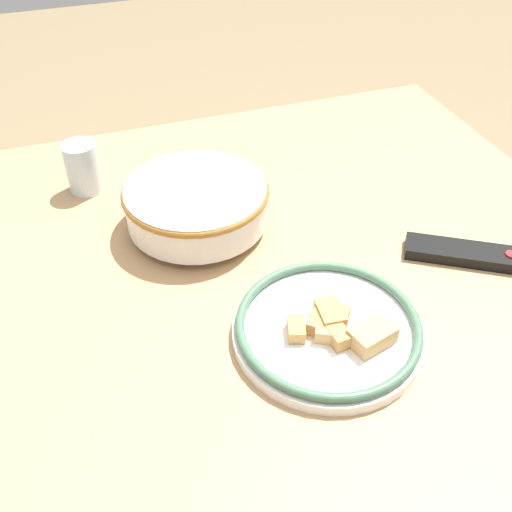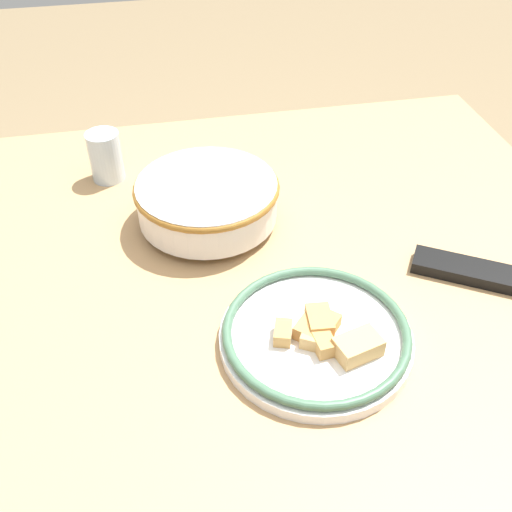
% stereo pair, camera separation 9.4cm
% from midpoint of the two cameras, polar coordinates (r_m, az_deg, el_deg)
% --- Properties ---
extents(dining_table, '(1.21, 1.09, 0.77)m').
position_cam_midpoint_polar(dining_table, '(1.01, 7.51, -6.99)').
color(dining_table, tan).
rests_on(dining_table, ground_plane).
extents(noodle_bowl, '(0.25, 0.25, 0.08)m').
position_cam_midpoint_polar(noodle_bowl, '(1.05, -2.11, 5.29)').
color(noodle_bowl, silver).
rests_on(noodle_bowl, dining_table).
extents(food_plate, '(0.28, 0.28, 0.05)m').
position_cam_midpoint_polar(food_plate, '(0.87, 8.96, -7.61)').
color(food_plate, white).
rests_on(food_plate, dining_table).
extents(tv_remote, '(0.15, 0.20, 0.02)m').
position_cam_midpoint_polar(tv_remote, '(1.04, 22.65, -1.55)').
color(tv_remote, black).
rests_on(tv_remote, dining_table).
extents(drinking_glass, '(0.06, 0.06, 0.10)m').
position_cam_midpoint_polar(drinking_glass, '(1.20, -11.96, 9.20)').
color(drinking_glass, silver).
rests_on(drinking_glass, dining_table).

